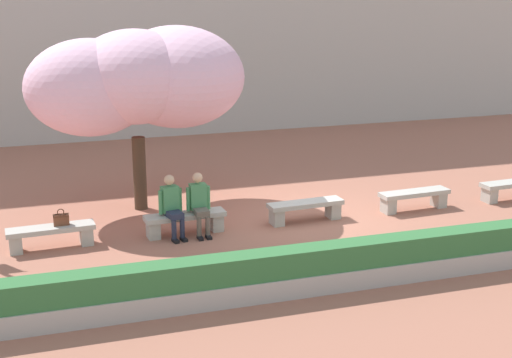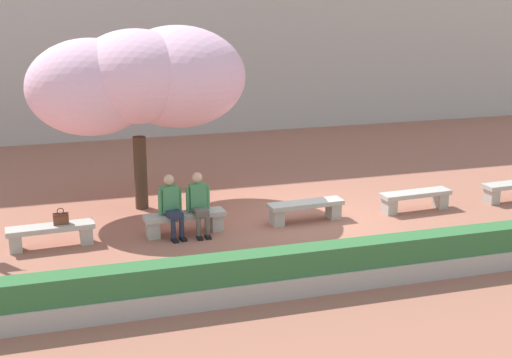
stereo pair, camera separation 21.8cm
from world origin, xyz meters
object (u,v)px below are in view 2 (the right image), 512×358
at_px(stone_bench_near_west, 185,220).
at_px(handbag, 61,218).
at_px(stone_bench_center, 306,208).
at_px(cherry_tree_main, 143,80).
at_px(stone_bench_west_end, 51,233).
at_px(person_seated_left, 171,204).
at_px(person_seated_right, 199,201).
at_px(stone_bench_near_east, 415,198).

xyz_separation_m(stone_bench_near_west, handbag, (-2.47, 0.02, 0.28)).
bearing_deg(stone_bench_near_west, stone_bench_center, 0.00).
bearing_deg(stone_bench_near_west, cherry_tree_main, 101.85).
bearing_deg(handbag, stone_bench_west_end, -174.06).
bearing_deg(person_seated_left, cherry_tree_main, 94.40).
distance_m(stone_bench_near_west, person_seated_right, 0.50).
xyz_separation_m(person_seated_left, person_seated_right, (0.58, -0.00, 0.00)).
bearing_deg(stone_bench_west_end, cherry_tree_main, 43.73).
relative_size(stone_bench_west_end, handbag, 5.05).
relative_size(stone_bench_west_end, stone_bench_center, 1.00).
bearing_deg(stone_bench_west_end, person_seated_right, -1.03).
xyz_separation_m(person_seated_left, cherry_tree_main, (-0.17, 2.19, 2.27)).
height_order(person_seated_right, cherry_tree_main, cherry_tree_main).
height_order(stone_bench_near_west, stone_bench_near_east, same).
height_order(stone_bench_west_end, stone_bench_near_east, same).
distance_m(stone_bench_center, person_seated_right, 2.42).
relative_size(stone_bench_center, person_seated_right, 1.33).
distance_m(stone_bench_center, stone_bench_near_east, 2.69).
distance_m(stone_bench_near_east, handbag, 7.85).
relative_size(stone_bench_near_west, person_seated_left, 1.33).
distance_m(stone_bench_near_west, person_seated_left, 0.49).
relative_size(stone_bench_west_end, cherry_tree_main, 0.35).
distance_m(stone_bench_west_end, cherry_tree_main, 4.09).
bearing_deg(person_seated_right, stone_bench_center, 1.28).
relative_size(stone_bench_near_west, stone_bench_center, 1.00).
bearing_deg(stone_bench_center, cherry_tree_main, 145.68).
xyz_separation_m(stone_bench_near_west, person_seated_left, (-0.28, -0.05, 0.40)).
xyz_separation_m(stone_bench_near_west, person_seated_right, (0.30, -0.05, 0.40)).
bearing_deg(cherry_tree_main, stone_bench_near_west, -78.15).
bearing_deg(person_seated_right, handbag, 178.44).
relative_size(stone_bench_near_west, stone_bench_near_east, 1.00).
relative_size(stone_bench_west_end, stone_bench_near_west, 1.00).
distance_m(stone_bench_near_west, stone_bench_near_east, 5.37).
bearing_deg(stone_bench_center, handbag, 179.75).
distance_m(person_seated_right, cherry_tree_main, 3.24).
height_order(stone_bench_center, stone_bench_near_east, same).
height_order(stone_bench_center, cherry_tree_main, cherry_tree_main).
xyz_separation_m(stone_bench_center, person_seated_right, (-2.39, -0.05, 0.40)).
distance_m(stone_bench_west_end, stone_bench_near_west, 2.69).
bearing_deg(cherry_tree_main, stone_bench_center, -34.32).
xyz_separation_m(stone_bench_near_west, stone_bench_near_east, (5.37, 0.00, 0.00)).
height_order(person_seated_right, handbag, person_seated_right).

